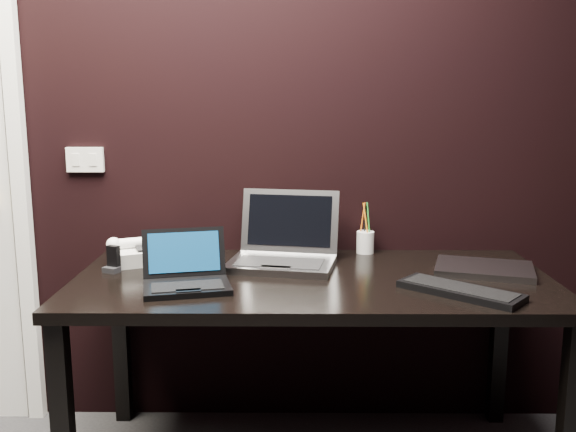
{
  "coord_description": "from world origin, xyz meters",
  "views": [
    {
      "loc": [
        0.23,
        -0.82,
        1.38
      ],
      "look_at": [
        0.21,
        1.35,
        0.97
      ],
      "focal_mm": 40.0,
      "sensor_mm": 36.0,
      "label": 1
    }
  ],
  "objects_px": {
    "desk": "(313,297)",
    "silver_laptop": "(284,251)",
    "mobile_phone": "(113,262)",
    "netbook": "(186,277)",
    "desk_phone": "(139,252)",
    "pen_cup": "(365,241)",
    "closed_laptop": "(484,269)",
    "ext_keyboard": "(460,291)"
  },
  "relations": [
    {
      "from": "desk",
      "to": "ext_keyboard",
      "type": "relative_size",
      "value": 4.33
    },
    {
      "from": "closed_laptop",
      "to": "desk_phone",
      "type": "relative_size",
      "value": 1.56
    },
    {
      "from": "closed_laptop",
      "to": "mobile_phone",
      "type": "relative_size",
      "value": 4.13
    },
    {
      "from": "desk",
      "to": "desk_phone",
      "type": "xyz_separation_m",
      "value": [
        -0.67,
        0.18,
        0.12
      ]
    },
    {
      "from": "silver_laptop",
      "to": "closed_laptop",
      "type": "bearing_deg",
      "value": -7.78
    },
    {
      "from": "ext_keyboard",
      "to": "mobile_phone",
      "type": "distance_m",
      "value": 1.23
    },
    {
      "from": "netbook",
      "to": "desk",
      "type": "bearing_deg",
      "value": 17.23
    },
    {
      "from": "netbook",
      "to": "closed_laptop",
      "type": "xyz_separation_m",
      "value": [
        1.06,
        0.2,
        -0.03
      ]
    },
    {
      "from": "netbook",
      "to": "mobile_phone",
      "type": "height_order",
      "value": "netbook"
    },
    {
      "from": "silver_laptop",
      "to": "pen_cup",
      "type": "bearing_deg",
      "value": 29.14
    },
    {
      "from": "ext_keyboard",
      "to": "desk_phone",
      "type": "bearing_deg",
      "value": 161.14
    },
    {
      "from": "silver_laptop",
      "to": "closed_laptop",
      "type": "distance_m",
      "value": 0.75
    },
    {
      "from": "silver_laptop",
      "to": "netbook",
      "type": "bearing_deg",
      "value": -137.43
    },
    {
      "from": "silver_laptop",
      "to": "closed_laptop",
      "type": "xyz_separation_m",
      "value": [
        0.74,
        -0.1,
        -0.04
      ]
    },
    {
      "from": "silver_laptop",
      "to": "pen_cup",
      "type": "xyz_separation_m",
      "value": [
        0.33,
        0.19,
        -0.0
      ]
    },
    {
      "from": "desk",
      "to": "pen_cup",
      "type": "xyz_separation_m",
      "value": [
        0.23,
        0.35,
        0.13
      ]
    },
    {
      "from": "mobile_phone",
      "to": "silver_laptop",
      "type": "bearing_deg",
      "value": 9.81
    },
    {
      "from": "pen_cup",
      "to": "netbook",
      "type": "bearing_deg",
      "value": -143.65
    },
    {
      "from": "netbook",
      "to": "closed_laptop",
      "type": "relative_size",
      "value": 0.83
    },
    {
      "from": "netbook",
      "to": "mobile_phone",
      "type": "xyz_separation_m",
      "value": [
        -0.3,
        0.19,
        -0.0
      ]
    },
    {
      "from": "pen_cup",
      "to": "closed_laptop",
      "type": "bearing_deg",
      "value": -35.23
    },
    {
      "from": "ext_keyboard",
      "to": "mobile_phone",
      "type": "bearing_deg",
      "value": 167.72
    },
    {
      "from": "netbook",
      "to": "pen_cup",
      "type": "xyz_separation_m",
      "value": [
        0.66,
        0.48,
        0.01
      ]
    },
    {
      "from": "desk_phone",
      "to": "pen_cup",
      "type": "xyz_separation_m",
      "value": [
        0.89,
        0.17,
        0.0
      ]
    },
    {
      "from": "silver_laptop",
      "to": "desk_phone",
      "type": "xyz_separation_m",
      "value": [
        -0.56,
        0.02,
        -0.01
      ]
    },
    {
      "from": "desk_phone",
      "to": "pen_cup",
      "type": "bearing_deg",
      "value": 10.56
    },
    {
      "from": "netbook",
      "to": "mobile_phone",
      "type": "distance_m",
      "value": 0.36
    },
    {
      "from": "netbook",
      "to": "mobile_phone",
      "type": "relative_size",
      "value": 3.43
    },
    {
      "from": "desk",
      "to": "ext_keyboard",
      "type": "distance_m",
      "value": 0.53
    },
    {
      "from": "closed_laptop",
      "to": "desk",
      "type": "bearing_deg",
      "value": -174.24
    },
    {
      "from": "desk",
      "to": "netbook",
      "type": "distance_m",
      "value": 0.47
    },
    {
      "from": "desk",
      "to": "ext_keyboard",
      "type": "height_order",
      "value": "ext_keyboard"
    },
    {
      "from": "netbook",
      "to": "ext_keyboard",
      "type": "distance_m",
      "value": 0.91
    },
    {
      "from": "desk_phone",
      "to": "mobile_phone",
      "type": "height_order",
      "value": "desk_phone"
    },
    {
      "from": "desk",
      "to": "desk_phone",
      "type": "bearing_deg",
      "value": 164.6
    },
    {
      "from": "netbook",
      "to": "desk_phone",
      "type": "distance_m",
      "value": 0.39
    },
    {
      "from": "silver_laptop",
      "to": "ext_keyboard",
      "type": "relative_size",
      "value": 1.13
    },
    {
      "from": "netbook",
      "to": "desk_phone",
      "type": "xyz_separation_m",
      "value": [
        -0.23,
        0.32,
        0.01
      ]
    },
    {
      "from": "netbook",
      "to": "ext_keyboard",
      "type": "bearing_deg",
      "value": -4.56
    },
    {
      "from": "ext_keyboard",
      "to": "desk_phone",
      "type": "relative_size",
      "value": 1.53
    },
    {
      "from": "closed_laptop",
      "to": "pen_cup",
      "type": "relative_size",
      "value": 1.9
    },
    {
      "from": "desk",
      "to": "silver_laptop",
      "type": "bearing_deg",
      "value": 123.04
    }
  ]
}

